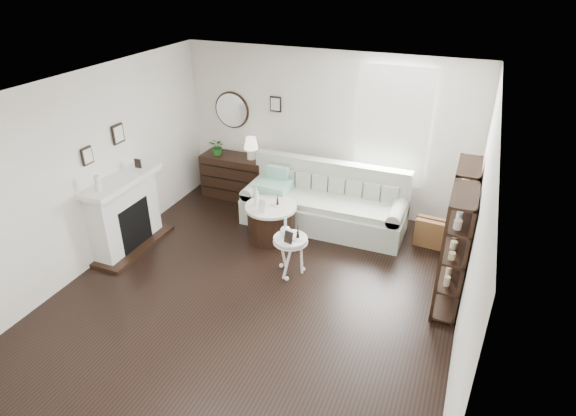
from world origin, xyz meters
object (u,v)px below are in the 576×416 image
at_px(dresser, 235,176).
at_px(drum_table, 271,221).
at_px(sofa, 325,206).
at_px(pedestal_table, 291,241).

xyz_separation_m(dresser, drum_table, (1.20, -1.11, -0.11)).
height_order(sofa, dresser, sofa).
bearing_deg(drum_table, sofa, 47.78).
relative_size(drum_table, pedestal_table, 1.39).
relative_size(sofa, dresser, 2.21).
xyz_separation_m(sofa, drum_table, (-0.65, -0.72, -0.05)).
height_order(sofa, pedestal_table, sofa).
relative_size(sofa, drum_table, 3.26).
distance_m(dresser, drum_table, 1.64).
height_order(dresser, drum_table, dresser).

